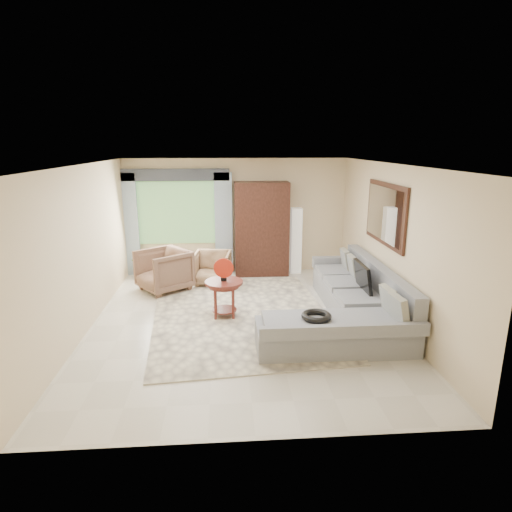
{
  "coord_description": "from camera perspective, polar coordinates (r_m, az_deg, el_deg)",
  "views": [
    {
      "loc": [
        -0.27,
        -6.7,
        2.92
      ],
      "look_at": [
        0.25,
        0.35,
        1.05
      ],
      "focal_mm": 30.0,
      "sensor_mm": 36.0,
      "label": 1
    }
  ],
  "objects": [
    {
      "name": "area_rug",
      "position": [
        7.53,
        -1.92,
        -7.93
      ],
      "size": [
        3.34,
        4.25,
        0.02
      ],
      "primitive_type": "cube",
      "rotation": [
        0.0,
        0.0,
        0.09
      ],
      "color": "#F5E8C1",
      "rests_on": "ground"
    },
    {
      "name": "wall_mirror",
      "position": [
        7.65,
        16.84,
        5.39
      ],
      "size": [
        0.05,
        1.7,
        1.05
      ],
      "color": "black",
      "rests_on": "wall_right"
    },
    {
      "name": "curtain_right",
      "position": [
        9.74,
        -4.35,
        4.31
      ],
      "size": [
        0.4,
        0.08,
        2.3
      ],
      "primitive_type": "cube",
      "color": "#9EB7CC",
      "rests_on": "ground"
    },
    {
      "name": "curtain_left",
      "position": [
        9.97,
        -16.53,
        3.98
      ],
      "size": [
        0.4,
        0.08,
        2.3
      ],
      "primitive_type": "cube",
      "color": "#9EB7CC",
      "rests_on": "ground"
    },
    {
      "name": "garden_hose",
      "position": [
        6.18,
        8.06,
        -7.93
      ],
      "size": [
        0.43,
        0.43,
        0.09
      ],
      "primitive_type": "torus",
      "color": "black",
      "rests_on": "sectional_sofa"
    },
    {
      "name": "armchair_left",
      "position": [
        8.87,
        -12.22,
        -1.88
      ],
      "size": [
        1.29,
        1.28,
        0.85
      ],
      "primitive_type": "imported",
      "rotation": [
        0.0,
        0.0,
        -0.93
      ],
      "color": "brown",
      "rests_on": "ground"
    },
    {
      "name": "floor_lamp",
      "position": [
        9.86,
        5.34,
        2.04
      ],
      "size": [
        0.24,
        0.24,
        1.5
      ],
      "primitive_type": "cube",
      "color": "silver",
      "rests_on": "ground"
    },
    {
      "name": "tv_screen",
      "position": [
        7.49,
        14.05,
        -2.73
      ],
      "size": [
        0.14,
        0.74,
        0.48
      ],
      "primitive_type": "cube",
      "rotation": [
        0.0,
        -0.17,
        0.0
      ],
      "color": "black",
      "rests_on": "sectional_sofa"
    },
    {
      "name": "coffee_table",
      "position": [
        7.4,
        -4.26,
        -5.62
      ],
      "size": [
        0.65,
        0.65,
        0.65
      ],
      "rotation": [
        0.0,
        0.0,
        -0.21
      ],
      "color": "#491913",
      "rests_on": "ground"
    },
    {
      "name": "armoire",
      "position": [
        9.64,
        0.73,
        3.63
      ],
      "size": [
        1.2,
        0.55,
        2.1
      ],
      "primitive_type": "cube",
      "color": "black",
      "rests_on": "ground"
    },
    {
      "name": "valance",
      "position": [
        9.68,
        -10.81,
        10.59
      ],
      "size": [
        2.4,
        0.12,
        0.26
      ],
      "primitive_type": "cube",
      "color": "#1E232D",
      "rests_on": "wall_back"
    },
    {
      "name": "armchair_right",
      "position": [
        9.15,
        -5.83,
        -1.58
      ],
      "size": [
        0.83,
        0.85,
        0.7
      ],
      "primitive_type": "imported",
      "rotation": [
        0.0,
        0.0,
        -0.12
      ],
      "color": "#997C53",
      "rests_on": "ground"
    },
    {
      "name": "potted_plant",
      "position": [
        9.9,
        -14.67,
        -1.19
      ],
      "size": [
        0.58,
        0.53,
        0.55
      ],
      "primitive_type": "imported",
      "rotation": [
        0.0,
        0.0,
        -0.23
      ],
      "color": "#999999",
      "rests_on": "ground"
    },
    {
      "name": "ground",
      "position": [
        7.31,
        -1.77,
        -8.72
      ],
      "size": [
        6.0,
        6.0,
        0.0
      ],
      "primitive_type": "plane",
      "color": "silver",
      "rests_on": "ground"
    },
    {
      "name": "red_disc",
      "position": [
        7.23,
        -4.34,
        -1.62
      ],
      "size": [
        0.34,
        0.08,
        0.34
      ],
      "primitive_type": "cylinder",
      "rotation": [
        1.57,
        0.0,
        -0.16
      ],
      "color": "red",
      "rests_on": "coffee_table"
    },
    {
      "name": "window",
      "position": [
        9.85,
        -10.53,
        5.69
      ],
      "size": [
        1.8,
        0.04,
        1.4
      ],
      "primitive_type": "cube",
      "color": "#669E59",
      "rests_on": "wall_back"
    },
    {
      "name": "sectional_sofa",
      "position": [
        7.33,
        12.44,
        -6.63
      ],
      "size": [
        2.3,
        3.46,
        0.9
      ],
      "color": "gray",
      "rests_on": "ground"
    }
  ]
}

